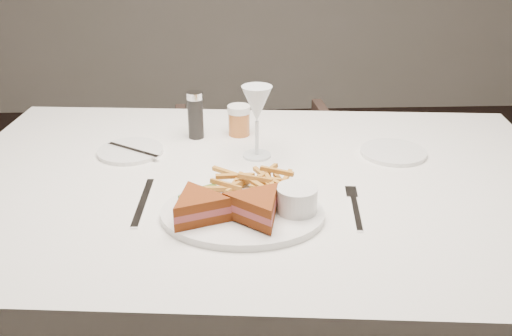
{
  "coord_description": "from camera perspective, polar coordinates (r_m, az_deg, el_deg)",
  "views": [
    {
      "loc": [
        -0.11,
        -1.27,
        1.31
      ],
      "look_at": [
        -0.06,
        -0.18,
        0.8
      ],
      "focal_mm": 40.0,
      "sensor_mm": 36.0,
      "label": 1
    }
  ],
  "objects": [
    {
      "name": "table",
      "position": [
        1.47,
        -0.08,
        -14.3
      ],
      "size": [
        1.47,
        1.05,
        0.75
      ],
      "primitive_type": "cube",
      "rotation": [
        0.0,
        0.0,
        -0.09
      ],
      "color": "white",
      "rests_on": "ground"
    },
    {
      "name": "chair_far",
      "position": [
        2.21,
        0.2,
        -1.59
      ],
      "size": [
        0.66,
        0.62,
        0.63
      ],
      "primitive_type": "imported",
      "rotation": [
        0.0,
        0.0,
        3.22
      ],
      "color": "#4A352D",
      "rests_on": "ground"
    },
    {
      "name": "table_setting",
      "position": [
        1.2,
        -0.98,
        -0.75
      ],
      "size": [
        0.8,
        0.63,
        0.18
      ],
      "color": "white",
      "rests_on": "table"
    }
  ]
}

